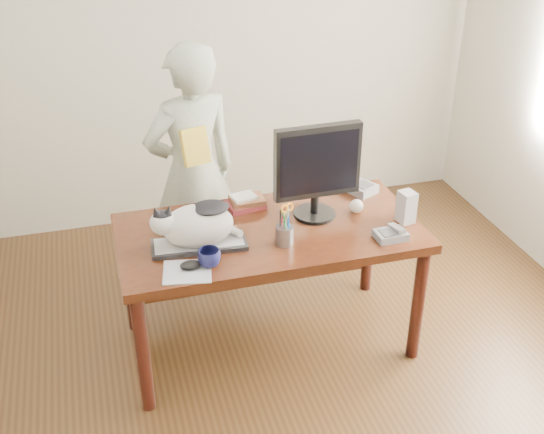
{
  "coord_description": "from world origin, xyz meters",
  "views": [
    {
      "loc": [
        -0.84,
        -2.4,
        2.56
      ],
      "look_at": [
        0.0,
        0.55,
        0.85
      ],
      "focal_mm": 45.0,
      "sensor_mm": 36.0,
      "label": 1
    }
  ],
  "objects_px": {
    "speaker": "(406,207)",
    "baseball": "(356,206)",
    "keyboard": "(199,244)",
    "person": "(192,174)",
    "phone": "(391,234)",
    "coffee_mug": "(209,258)",
    "mouse": "(190,265)",
    "cat": "(195,224)",
    "book_stack": "(246,202)",
    "pen_cup": "(285,233)",
    "desk": "(266,245)",
    "calculator": "(359,187)",
    "monitor": "(317,167)"
  },
  "relations": [
    {
      "from": "speaker",
      "to": "baseball",
      "type": "bearing_deg",
      "value": 131.78
    },
    {
      "from": "keyboard",
      "to": "baseball",
      "type": "height_order",
      "value": "baseball"
    },
    {
      "from": "pen_cup",
      "to": "book_stack",
      "type": "bearing_deg",
      "value": 102.36
    },
    {
      "from": "monitor",
      "to": "desk",
      "type": "bearing_deg",
      "value": 174.09
    },
    {
      "from": "coffee_mug",
      "to": "phone",
      "type": "bearing_deg",
      "value": -0.07
    },
    {
      "from": "phone",
      "to": "book_stack",
      "type": "height_order",
      "value": "book_stack"
    },
    {
      "from": "calculator",
      "to": "person",
      "type": "bearing_deg",
      "value": 130.45
    },
    {
      "from": "baseball",
      "to": "speaker",
      "type": "bearing_deg",
      "value": -37.71
    },
    {
      "from": "keyboard",
      "to": "phone",
      "type": "bearing_deg",
      "value": -6.62
    },
    {
      "from": "cat",
      "to": "baseball",
      "type": "height_order",
      "value": "cat"
    },
    {
      "from": "cat",
      "to": "book_stack",
      "type": "xyz_separation_m",
      "value": [
        0.34,
        0.34,
        -0.1
      ]
    },
    {
      "from": "keyboard",
      "to": "calculator",
      "type": "height_order",
      "value": "calculator"
    },
    {
      "from": "phone",
      "to": "speaker",
      "type": "distance_m",
      "value": 0.21
    },
    {
      "from": "cat",
      "to": "calculator",
      "type": "relative_size",
      "value": 2.06
    },
    {
      "from": "keyboard",
      "to": "person",
      "type": "xyz_separation_m",
      "value": [
        0.1,
        0.74,
        0.04
      ]
    },
    {
      "from": "keyboard",
      "to": "mouse",
      "type": "distance_m",
      "value": 0.21
    },
    {
      "from": "cat",
      "to": "monitor",
      "type": "bearing_deg",
      "value": 15.39
    },
    {
      "from": "mouse",
      "to": "person",
      "type": "height_order",
      "value": "person"
    },
    {
      "from": "pen_cup",
      "to": "book_stack",
      "type": "xyz_separation_m",
      "value": [
        -0.09,
        0.43,
        -0.03
      ]
    },
    {
      "from": "coffee_mug",
      "to": "baseball",
      "type": "height_order",
      "value": "coffee_mug"
    },
    {
      "from": "coffee_mug",
      "to": "baseball",
      "type": "bearing_deg",
      "value": 19.19
    },
    {
      "from": "mouse",
      "to": "coffee_mug",
      "type": "height_order",
      "value": "coffee_mug"
    },
    {
      "from": "keyboard",
      "to": "mouse",
      "type": "relative_size",
      "value": 4.3
    },
    {
      "from": "monitor",
      "to": "calculator",
      "type": "height_order",
      "value": "monitor"
    },
    {
      "from": "speaker",
      "to": "person",
      "type": "distance_m",
      "value": 1.29
    },
    {
      "from": "speaker",
      "to": "calculator",
      "type": "xyz_separation_m",
      "value": [
        -0.1,
        0.4,
        -0.06
      ]
    },
    {
      "from": "phone",
      "to": "calculator",
      "type": "distance_m",
      "value": 0.54
    },
    {
      "from": "speaker",
      "to": "person",
      "type": "xyz_separation_m",
      "value": [
        -1.02,
        0.79,
        -0.04
      ]
    },
    {
      "from": "desk",
      "to": "pen_cup",
      "type": "bearing_deg",
      "value": -82.24
    },
    {
      "from": "keyboard",
      "to": "speaker",
      "type": "height_order",
      "value": "speaker"
    },
    {
      "from": "mouse",
      "to": "person",
      "type": "relative_size",
      "value": 0.07
    },
    {
      "from": "person",
      "to": "monitor",
      "type": "bearing_deg",
      "value": 117.39
    },
    {
      "from": "baseball",
      "to": "person",
      "type": "distance_m",
      "value": 1.01
    },
    {
      "from": "keyboard",
      "to": "person",
      "type": "distance_m",
      "value": 0.75
    },
    {
      "from": "phone",
      "to": "baseball",
      "type": "relative_size",
      "value": 2.12
    },
    {
      "from": "coffee_mug",
      "to": "person",
      "type": "distance_m",
      "value": 0.93
    },
    {
      "from": "desk",
      "to": "mouse",
      "type": "bearing_deg",
      "value": -143.6
    },
    {
      "from": "cat",
      "to": "person",
      "type": "xyz_separation_m",
      "value": [
        0.11,
        0.75,
        -0.08
      ]
    },
    {
      "from": "keyboard",
      "to": "phone",
      "type": "xyz_separation_m",
      "value": [
        0.97,
        -0.19,
        0.01
      ]
    },
    {
      "from": "mouse",
      "to": "book_stack",
      "type": "bearing_deg",
      "value": 63.01
    },
    {
      "from": "mouse",
      "to": "book_stack",
      "type": "height_order",
      "value": "book_stack"
    },
    {
      "from": "desk",
      "to": "monitor",
      "type": "xyz_separation_m",
      "value": [
        0.28,
        -0.02,
        0.45
      ]
    },
    {
      "from": "keyboard",
      "to": "cat",
      "type": "xyz_separation_m",
      "value": [
        -0.02,
        -0.0,
        0.12
      ]
    },
    {
      "from": "desk",
      "to": "pen_cup",
      "type": "relative_size",
      "value": 6.97
    },
    {
      "from": "cat",
      "to": "baseball",
      "type": "bearing_deg",
      "value": 11.96
    },
    {
      "from": "speaker",
      "to": "calculator",
      "type": "bearing_deg",
      "value": 93.84
    },
    {
      "from": "desk",
      "to": "speaker",
      "type": "bearing_deg",
      "value": -15.21
    },
    {
      "from": "desk",
      "to": "coffee_mug",
      "type": "distance_m",
      "value": 0.54
    },
    {
      "from": "cat",
      "to": "coffee_mug",
      "type": "relative_size",
      "value": 4.19
    },
    {
      "from": "pen_cup",
      "to": "coffee_mug",
      "type": "relative_size",
      "value": 2.05
    }
  ]
}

